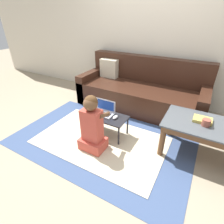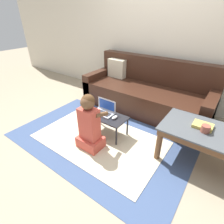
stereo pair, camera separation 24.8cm
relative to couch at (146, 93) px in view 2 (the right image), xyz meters
The scene contains 11 objects.
ground_plane 1.08m from the couch, 89.07° to the right, with size 16.00×16.00×0.00m, color gray.
wall_back 1.05m from the couch, 87.91° to the left, with size 9.00×0.06×2.50m.
area_rug 1.31m from the couch, 93.94° to the right, with size 2.48×1.52×0.01m.
couch is the anchor object (origin of this frame).
coffee_table 1.52m from the couch, 35.75° to the right, with size 1.11×0.60×0.47m.
laptop_desk 1.09m from the couch, 94.61° to the right, with size 0.57×0.33×0.31m.
laptop 1.06m from the couch, 99.42° to the right, with size 0.32×0.19×0.20m.
computer_mouse 1.07m from the couch, 87.86° to the right, with size 0.06×0.11×0.04m.
person_seated 1.45m from the couch, 93.48° to the right, with size 0.33×0.35×0.77m.
cup_on_table 1.49m from the couch, 39.20° to the right, with size 0.09×0.09×0.08m.
book_on_table 1.40m from the couch, 37.54° to the right, with size 0.21×0.16×0.04m.
Camera 2 is at (1.21, -1.74, 1.61)m, focal length 28.00 mm.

